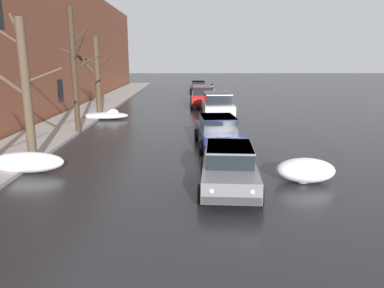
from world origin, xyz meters
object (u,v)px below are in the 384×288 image
bare_tree_second_along_sidewalk (24,88)px  suv_white_parked_kerbside_mid (217,105)px  sedan_black_at_far_intersection (198,87)px  sedan_silver_queued_behind_truck (206,92)px  bare_tree_far_down_block (96,77)px  bare_tree_mid_block (75,70)px  sedan_darkblue_parked_kerbside_close (218,131)px  suv_red_parked_far_down_block (202,95)px  sedan_grey_approaching_near_lane (229,167)px

bare_tree_second_along_sidewalk → suv_white_parked_kerbside_mid: (8.19, 10.98, -2.01)m
sedan_black_at_far_intersection → sedan_silver_queued_behind_truck: bearing=-84.3°
suv_white_parked_kerbside_mid → bare_tree_far_down_block: bearing=178.4°
bare_tree_mid_block → sedan_darkblue_parked_kerbside_close: 8.52m
sedan_silver_queued_behind_truck → bare_tree_far_down_block: bearing=-122.5°
sedan_darkblue_parked_kerbside_close → sedan_black_at_far_intersection: 26.89m
sedan_darkblue_parked_kerbside_close → sedan_black_at_far_intersection: size_ratio=1.04×
bare_tree_mid_block → bare_tree_second_along_sidewalk: bearing=-91.1°
sedan_darkblue_parked_kerbside_close → suv_white_parked_kerbside_mid: 7.94m
sedan_darkblue_parked_kerbside_close → bare_tree_second_along_sidewalk: bearing=-158.0°
bare_tree_mid_block → sedan_darkblue_parked_kerbside_close: size_ratio=1.49×
bare_tree_far_down_block → sedan_darkblue_parked_kerbside_close: (7.57, -8.15, -2.12)m
sedan_darkblue_parked_kerbside_close → suv_red_parked_far_down_block: 14.59m
sedan_grey_approaching_near_lane → sedan_darkblue_parked_kerbside_close: size_ratio=0.91×
sedan_black_at_far_intersection → suv_red_parked_far_down_block: bearing=-90.1°
sedan_black_at_far_intersection → bare_tree_second_along_sidewalk: bearing=-104.0°
sedan_silver_queued_behind_truck → sedan_black_at_far_intersection: size_ratio=0.95×
bare_tree_second_along_sidewalk → sedan_grey_approaching_near_lane: (7.46, -2.88, -2.25)m
suv_red_parked_far_down_block → bare_tree_second_along_sidewalk: bearing=-112.8°
bare_tree_second_along_sidewalk → sedan_black_at_far_intersection: size_ratio=1.36×
sedan_grey_approaching_near_lane → sedan_silver_queued_behind_truck: same height
sedan_silver_queued_behind_truck → sedan_grey_approaching_near_lane: bearing=-91.3°
bare_tree_mid_block → suv_white_parked_kerbside_mid: 9.72m
bare_tree_far_down_block → sedan_darkblue_parked_kerbside_close: 11.32m
bare_tree_mid_block → sedan_silver_queued_behind_truck: (7.94, 17.68, -2.70)m
suv_red_parked_far_down_block → sedan_black_at_far_intersection: 12.30m
bare_tree_far_down_block → suv_white_parked_kerbside_mid: (8.17, -0.23, -1.88)m
sedan_darkblue_parked_kerbside_close → suv_white_parked_kerbside_mid: size_ratio=0.97×
suv_white_parked_kerbside_mid → sedan_black_at_far_intersection: suv_white_parked_kerbside_mid is taller
bare_tree_mid_block → sedan_black_at_far_intersection: bare_tree_mid_block is taller
sedan_grey_approaching_near_lane → sedan_darkblue_parked_kerbside_close: (0.14, 5.95, 0.00)m
bare_tree_far_down_block → suv_red_parked_far_down_block: 9.99m
bare_tree_second_along_sidewalk → bare_tree_mid_block: (0.12, 6.15, 0.45)m
bare_tree_mid_block → sedan_silver_queued_behind_truck: 19.57m
suv_white_parked_kerbside_mid → sedan_black_at_far_intersection: bearing=92.2°
sedan_grey_approaching_near_lane → suv_red_parked_far_down_block: bearing=90.1°
suv_white_parked_kerbside_mid → sedan_black_at_far_intersection: 18.99m
bare_tree_second_along_sidewalk → suv_white_parked_kerbside_mid: bare_tree_second_along_sidewalk is taller
sedan_grey_approaching_near_lane → sedan_black_at_far_intersection: bearing=90.0°
suv_white_parked_kerbside_mid → sedan_darkblue_parked_kerbside_close: bearing=-94.3°
bare_tree_far_down_block → sedan_silver_queued_behind_truck: (8.04, 12.62, -2.12)m
bare_tree_second_along_sidewalk → bare_tree_mid_block: bearing=88.9°
sedan_grey_approaching_near_lane → bare_tree_mid_block: bearing=129.1°
sedan_darkblue_parked_kerbside_close → sedan_silver_queued_behind_truck: 20.77m
bare_tree_mid_block → sedan_grey_approaching_near_lane: size_ratio=1.64×
sedan_grey_approaching_near_lane → sedan_darkblue_parked_kerbside_close: 5.95m
suv_white_parked_kerbside_mid → sedan_silver_queued_behind_truck: suv_white_parked_kerbside_mid is taller
bare_tree_second_along_sidewalk → suv_white_parked_kerbside_mid: 13.85m
bare_tree_far_down_block → suv_white_parked_kerbside_mid: size_ratio=1.19×
sedan_grey_approaching_near_lane → bare_tree_far_down_block: bearing=117.8°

